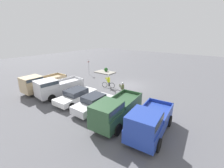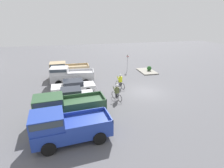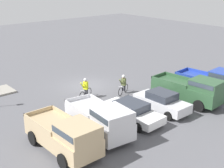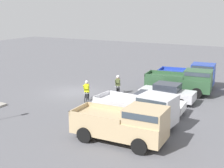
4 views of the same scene
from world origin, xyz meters
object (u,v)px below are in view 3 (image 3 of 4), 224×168
at_px(pickup_truck_1, 191,89).
at_px(cyclist_1, 123,84).
at_px(sedan_1, 131,111).
at_px(sedan_0, 162,102).
at_px(pickup_truck_0, 212,81).
at_px(pickup_truck_2, 102,119).
at_px(cyclist_0, 85,88).
at_px(pickup_truck_3, 66,135).

relative_size(pickup_truck_1, cyclist_1, 3.35).
distance_m(sedan_1, cyclist_1, 5.18).
distance_m(sedan_0, cyclist_1, 4.46).
height_order(pickup_truck_0, pickup_truck_2, pickup_truck_0).
relative_size(pickup_truck_1, cyclist_0, 3.29).
relative_size(pickup_truck_2, pickup_truck_3, 1.03).
relative_size(pickup_truck_1, pickup_truck_3, 1.07).
relative_size(sedan_1, pickup_truck_2, 0.89).
relative_size(cyclist_0, cyclist_1, 1.02).
distance_m(pickup_truck_0, cyclist_0, 10.40).
height_order(pickup_truck_0, sedan_1, pickup_truck_0).
height_order(pickup_truck_0, cyclist_1, pickup_truck_0).
xyz_separation_m(sedan_1, cyclist_0, (-0.06, -5.39, 0.16)).
distance_m(pickup_truck_2, cyclist_1, 7.45).
bearing_deg(pickup_truck_2, pickup_truck_0, 177.96).
height_order(pickup_truck_0, cyclist_0, pickup_truck_0).
bearing_deg(pickup_truck_0, cyclist_1, -42.56).
relative_size(sedan_0, pickup_truck_3, 0.81).
xyz_separation_m(sedan_0, sedan_1, (2.80, -0.29, -0.06)).
xyz_separation_m(pickup_truck_3, cyclist_1, (-8.67, -4.81, -0.28)).
distance_m(pickup_truck_3, cyclist_1, 9.91).
distance_m(pickup_truck_0, sedan_1, 8.49).
xyz_separation_m(pickup_truck_1, sedan_1, (5.63, -0.74, -0.46)).
bearing_deg(sedan_1, pickup_truck_0, 174.82).
bearing_deg(pickup_truck_3, sedan_1, -173.44).
bearing_deg(pickup_truck_1, cyclist_1, -62.44).
bearing_deg(sedan_0, pickup_truck_2, 0.78).
relative_size(sedan_0, cyclist_1, 2.54).
bearing_deg(pickup_truck_2, sedan_0, -179.22).
distance_m(sedan_0, pickup_truck_3, 8.41).
xyz_separation_m(pickup_truck_0, cyclist_1, (5.37, -4.93, -0.31)).
distance_m(sedan_0, pickup_truck_2, 5.65).
distance_m(sedan_1, cyclist_0, 5.40).
bearing_deg(cyclist_0, pickup_truck_0, 143.68).
xyz_separation_m(sedan_1, pickup_truck_2, (2.84, 0.36, 0.43)).
height_order(sedan_0, pickup_truck_3, pickup_truck_3).
bearing_deg(sedan_1, cyclist_1, -126.44).
bearing_deg(pickup_truck_1, cyclist_0, -47.76).
xyz_separation_m(cyclist_0, cyclist_1, (-3.01, 1.23, 0.00)).
relative_size(pickup_truck_0, cyclist_1, 3.09).
distance_m(pickup_truck_1, pickup_truck_3, 11.23).
relative_size(pickup_truck_0, pickup_truck_1, 0.92).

